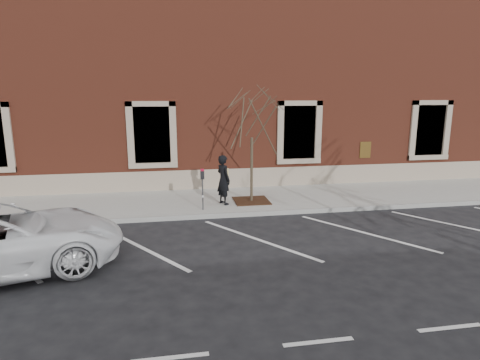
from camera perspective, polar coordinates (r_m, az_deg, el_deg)
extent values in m
plane|color=#28282B|center=(13.37, 0.44, -5.15)|extent=(120.00, 120.00, 0.00)
cube|color=#B7B7AC|center=(15.00, -0.75, -2.91)|extent=(40.00, 3.50, 0.15)
cube|color=#9E9E99|center=(13.30, 0.48, -4.91)|extent=(40.00, 0.12, 0.15)
cube|color=brown|center=(20.43, -3.48, 12.23)|extent=(40.00, 8.50, 8.00)
cube|color=gray|center=(16.60, -1.71, 0.26)|extent=(40.00, 0.06, 0.80)
cube|color=black|center=(16.30, -12.38, 6.34)|extent=(1.40, 0.30, 2.20)
cube|color=gray|center=(16.29, -12.21, 2.08)|extent=(1.90, 0.20, 0.20)
cube|color=black|center=(17.11, 8.26, 6.76)|extent=(1.40, 0.30, 2.20)
cube|color=gray|center=(17.10, 8.31, 2.70)|extent=(1.90, 0.20, 0.20)
cube|color=black|center=(19.80, 25.13, 6.47)|extent=(1.40, 0.30, 2.20)
cube|color=gray|center=(19.79, 25.09, 2.96)|extent=(1.90, 0.20, 0.20)
imported|color=black|center=(14.06, -2.37, 0.03)|extent=(0.66, 0.76, 1.75)
cylinder|color=#595B60|center=(13.45, -5.33, -2.08)|extent=(0.05, 0.05, 1.06)
cube|color=black|center=(13.31, -5.38, 0.71)|extent=(0.13, 0.10, 0.28)
cube|color=#B70C2B|center=(13.27, -5.40, 1.43)|extent=(0.12, 0.09, 0.06)
cube|color=white|center=(13.42, -5.31, -2.35)|extent=(0.05, 0.00, 0.07)
cube|color=#3A2012|center=(14.62, 1.63, -2.96)|extent=(1.25, 1.25, 0.03)
cylinder|color=#4D412E|center=(14.36, 1.66, 1.45)|extent=(0.10, 0.10, 2.32)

